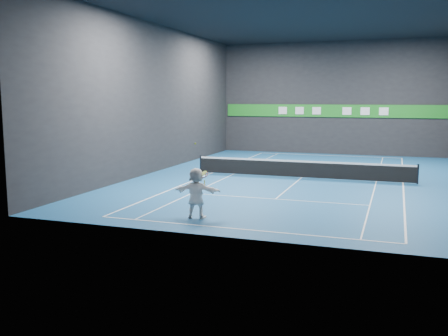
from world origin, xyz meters
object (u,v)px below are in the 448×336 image
(player, at_px, (196,193))
(tennis_net, at_px, (302,169))
(tennis_racket, at_px, (205,176))
(tennis_ball, at_px, (195,144))

(player, xyz_separation_m, tennis_net, (2.01, 10.88, -0.43))
(tennis_racket, bearing_deg, player, -171.58)
(tennis_net, height_order, tennis_racket, tennis_racket)
(player, bearing_deg, tennis_racket, -178.10)
(tennis_ball, xyz_separation_m, tennis_net, (2.09, 10.77, -2.29))
(tennis_net, relative_size, tennis_racket, 20.81)
(player, relative_size, tennis_racket, 3.22)
(player, height_order, tennis_net, player)
(player, height_order, tennis_racket, player)
(tennis_ball, height_order, tennis_racket, tennis_ball)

